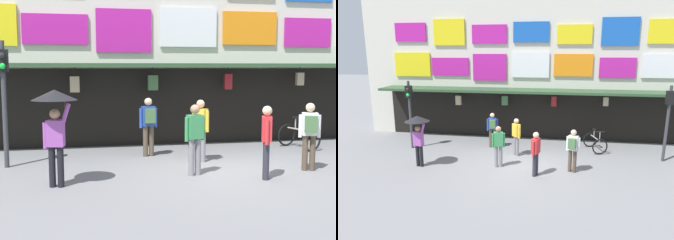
% 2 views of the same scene
% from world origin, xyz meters
% --- Properties ---
extents(ground_plane, '(80.00, 80.00, 0.00)m').
position_xyz_m(ground_plane, '(0.00, 0.00, 0.00)').
color(ground_plane, slate).
extents(shopfront, '(18.00, 2.60, 8.00)m').
position_xyz_m(shopfront, '(-0.00, 4.57, 3.96)').
color(shopfront, beige).
rests_on(shopfront, ground).
extents(traffic_light_near, '(0.30, 0.34, 3.20)m').
position_xyz_m(traffic_light_near, '(-5.37, 1.39, 2.14)').
color(traffic_light_near, '#38383D').
rests_on(traffic_light_near, ground).
extents(bicycle_parked, '(1.01, 1.31, 1.05)m').
position_xyz_m(bicycle_parked, '(3.18, 2.35, 0.39)').
color(bicycle_parked, black).
rests_on(bicycle_parked, ground).
extents(pedestrian_in_purple, '(0.51, 0.31, 1.68)m').
position_xyz_m(pedestrian_in_purple, '(-0.88, -0.33, 0.95)').
color(pedestrian_in_purple, gray).
rests_on(pedestrian_in_purple, ground).
extents(pedestrian_with_umbrella, '(0.96, 0.96, 2.08)m').
position_xyz_m(pedestrian_with_umbrella, '(-4.02, -0.76, 1.64)').
color(pedestrian_with_umbrella, black).
rests_on(pedestrian_with_umbrella, ground).
extents(pedestrian_in_green, '(0.51, 0.43, 1.68)m').
position_xyz_m(pedestrian_in_green, '(2.00, -0.42, 0.98)').
color(pedestrian_in_green, brown).
rests_on(pedestrian_in_green, ground).
extents(pedestrian_in_white, '(0.34, 0.50, 1.68)m').
position_xyz_m(pedestrian_in_white, '(0.63, -0.97, 0.95)').
color(pedestrian_in_white, '#2D2D38').
rests_on(pedestrian_in_white, ground).
extents(pedestrian_in_blue, '(0.40, 0.42, 1.68)m').
position_xyz_m(pedestrian_in_blue, '(-0.35, 1.12, 0.95)').
color(pedestrian_in_blue, gray).
rests_on(pedestrian_in_blue, ground).
extents(pedestrian_in_black, '(0.52, 0.40, 1.68)m').
position_xyz_m(pedestrian_in_black, '(-1.61, 2.08, 0.98)').
color(pedestrian_in_black, brown).
rests_on(pedestrian_in_black, ground).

